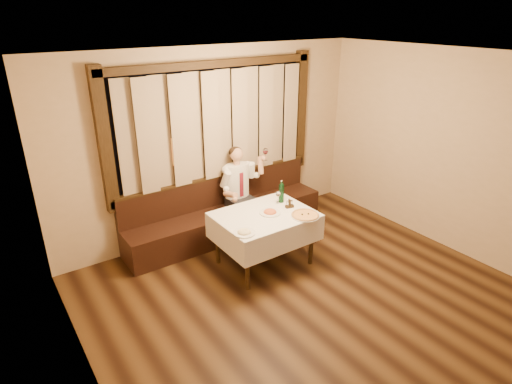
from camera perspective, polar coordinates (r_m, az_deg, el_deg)
room at (r=4.83m, az=6.27°, el=1.87°), size 5.01×6.01×2.81m
banquette at (r=6.61m, az=-4.06°, el=-3.18°), size 3.20×0.61×0.94m
dining_table at (r=5.69m, az=1.15°, el=-3.88°), size 1.27×0.97×0.76m
pizza at (r=5.61m, az=6.58°, el=-3.09°), size 0.38×0.38×0.04m
pasta_red at (r=5.65m, az=1.88°, el=-2.50°), size 0.28×0.28×0.10m
pasta_cream at (r=5.15m, az=-1.58°, el=-5.18°), size 0.27×0.27×0.09m
green_bottle at (r=5.94m, az=3.41°, el=-0.12°), size 0.07×0.07×0.33m
table_wine_glass at (r=5.91m, az=2.97°, el=-0.35°), size 0.07×0.07×0.17m
cruet_caddy at (r=5.82m, az=4.49°, el=-1.69°), size 0.12×0.08×0.12m
seated_man at (r=6.44m, az=-2.15°, el=0.95°), size 0.75×0.56×1.38m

